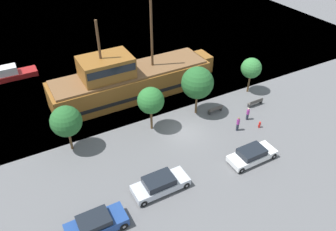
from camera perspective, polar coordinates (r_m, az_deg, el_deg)
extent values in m
plane|color=#5B5B5E|center=(34.58, 3.00, -2.87)|extent=(160.00, 160.00, 0.00)
plane|color=slate|center=(71.60, -16.38, 17.09)|extent=(80.00, 80.00, 0.00)
cube|color=brown|center=(39.95, -6.37, 5.53)|extent=(19.30, 4.98, 3.08)
cube|color=black|center=(40.19, -6.33, 4.97)|extent=(18.91, 5.06, 0.45)
cube|color=brown|center=(44.04, 6.04, 9.31)|extent=(1.40, 2.74, 2.16)
cube|color=brown|center=(39.14, -6.54, 7.63)|extent=(18.52, 4.58, 0.25)
cube|color=brown|center=(37.69, -10.75, 8.29)|extent=(5.79, 3.98, 2.36)
cube|color=black|center=(37.53, -10.81, 8.77)|extent=(5.50, 4.04, 0.85)
cylinder|color=#4C331E|center=(38.46, -2.88, 13.97)|extent=(0.28, 0.28, 7.85)
cylinder|color=#4C331E|center=(36.64, -11.84, 11.07)|extent=(0.28, 0.28, 6.67)
cube|color=maroon|center=(48.56, -25.51, 6.30)|extent=(6.38, 2.05, 0.70)
cube|color=silver|center=(48.18, -26.32, 7.03)|extent=(2.55, 1.60, 1.04)
cube|color=black|center=(48.18, -25.44, 7.29)|extent=(0.12, 1.44, 0.83)
cube|color=navy|center=(26.45, -12.33, -18.10)|extent=(4.57, 1.94, 0.72)
cube|color=black|center=(25.95, -12.80, -17.40)|extent=(2.38, 1.74, 0.50)
cylinder|color=black|center=(26.39, -7.73, -18.52)|extent=(0.69, 0.22, 0.69)
cylinder|color=gray|center=(26.39, -7.73, -18.52)|extent=(0.26, 0.25, 0.26)
cylinder|color=black|center=(27.42, -9.18, -15.81)|extent=(0.69, 0.22, 0.69)
cylinder|color=gray|center=(27.42, -9.18, -15.81)|extent=(0.26, 0.25, 0.26)
cylinder|color=black|center=(27.09, -16.65, -18.27)|extent=(0.69, 0.22, 0.69)
cylinder|color=gray|center=(27.09, -16.65, -18.27)|extent=(0.26, 0.25, 0.26)
cube|color=white|center=(32.02, 14.44, -6.81)|extent=(4.73, 1.87, 0.57)
cube|color=black|center=(31.56, 14.39, -6.14)|extent=(2.46, 1.68, 0.57)
cylinder|color=black|center=(32.87, 17.89, -6.73)|extent=(0.62, 0.22, 0.62)
cylinder|color=gray|center=(32.87, 17.89, -6.73)|extent=(0.23, 0.25, 0.23)
cylinder|color=black|center=(33.68, 15.95, -5.07)|extent=(0.62, 0.22, 0.62)
cylinder|color=gray|center=(33.68, 15.95, -5.07)|extent=(0.23, 0.25, 0.23)
cylinder|color=black|center=(30.70, 12.65, -9.27)|extent=(0.62, 0.22, 0.62)
cylinder|color=gray|center=(30.70, 12.65, -9.27)|extent=(0.23, 0.25, 0.23)
cylinder|color=black|center=(31.57, 10.72, -7.41)|extent=(0.62, 0.22, 0.62)
cylinder|color=gray|center=(31.57, 10.72, -7.41)|extent=(0.23, 0.25, 0.23)
cube|color=#B7BCC6|center=(28.45, -1.30, -12.02)|extent=(4.90, 1.93, 0.63)
cube|color=black|center=(27.95, -1.59, -11.28)|extent=(2.55, 1.74, 0.60)
cylinder|color=black|center=(28.80, 3.17, -12.02)|extent=(0.62, 0.22, 0.62)
cylinder|color=gray|center=(28.80, 3.17, -12.02)|extent=(0.24, 0.25, 0.24)
cylinder|color=black|center=(29.81, 1.41, -9.84)|extent=(0.62, 0.22, 0.62)
cylinder|color=gray|center=(29.81, 1.41, -9.84)|extent=(0.24, 0.25, 0.24)
cylinder|color=black|center=(27.57, -4.27, -15.01)|extent=(0.62, 0.22, 0.62)
cylinder|color=gray|center=(27.57, -4.27, -15.01)|extent=(0.24, 0.25, 0.24)
cylinder|color=black|center=(28.63, -5.79, -12.58)|extent=(0.62, 0.22, 0.62)
cylinder|color=gray|center=(28.63, -5.79, -12.58)|extent=(0.24, 0.25, 0.24)
cylinder|color=red|center=(36.31, 15.63, -1.65)|extent=(0.22, 0.22, 0.56)
sphere|color=red|center=(36.10, 15.72, -1.20)|extent=(0.25, 0.25, 0.25)
cylinder|color=red|center=(36.19, 15.45, -1.69)|extent=(0.10, 0.09, 0.09)
cylinder|color=red|center=(36.39, 15.83, -1.54)|extent=(0.10, 0.09, 0.09)
cube|color=#4C4742|center=(37.54, 8.21, 1.12)|extent=(1.74, 0.45, 0.05)
cube|color=#4C4742|center=(37.28, 8.41, 1.25)|extent=(1.74, 0.06, 0.40)
cube|color=#2D2D2D|center=(37.26, 7.17, 0.50)|extent=(0.12, 0.36, 0.40)
cube|color=#2D2D2D|center=(38.09, 9.17, 1.18)|extent=(0.12, 0.36, 0.40)
cube|color=#4C4742|center=(39.66, 14.93, 2.27)|extent=(1.92, 0.45, 0.05)
cube|color=#4C4742|center=(39.42, 15.17, 2.40)|extent=(1.92, 0.06, 0.40)
cube|color=#2D2D2D|center=(39.24, 13.90, 1.66)|extent=(0.12, 0.36, 0.40)
cube|color=#2D2D2D|center=(40.33, 15.84, 2.34)|extent=(0.12, 0.36, 0.40)
cylinder|color=#232838|center=(37.09, 13.64, -0.20)|extent=(0.27, 0.27, 0.75)
cylinder|color=#99338C|center=(36.71, 13.79, 0.64)|extent=(0.32, 0.32, 0.58)
sphere|color=beige|center=(36.50, 13.87, 1.14)|extent=(0.20, 0.20, 0.20)
cylinder|color=#232838|center=(35.28, 11.99, -1.99)|extent=(0.27, 0.27, 0.81)
cylinder|color=#99338C|center=(34.85, 12.14, -1.06)|extent=(0.32, 0.32, 0.63)
sphere|color=#8C664C|center=(34.60, 12.22, -0.50)|extent=(0.22, 0.22, 0.22)
cylinder|color=brown|center=(33.23, -16.62, -4.16)|extent=(0.24, 0.24, 2.12)
sphere|color=#235B28|center=(31.84, -17.32, -0.96)|extent=(2.97, 2.97, 2.97)
cylinder|color=brown|center=(34.34, -2.90, -0.66)|extent=(0.24, 0.24, 2.39)
sphere|color=#286B2D|center=(32.98, -3.02, 2.63)|extent=(2.75, 2.75, 2.75)
cylinder|color=brown|center=(36.77, 4.92, 2.06)|extent=(0.24, 0.24, 2.43)
sphere|color=#235B28|center=(35.33, 5.15, 5.69)|extent=(3.51, 3.51, 3.51)
cylinder|color=brown|center=(41.75, 13.87, 5.41)|extent=(0.24, 0.24, 2.23)
sphere|color=#337A38|center=(40.73, 14.30, 8.01)|extent=(2.45, 2.45, 2.45)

